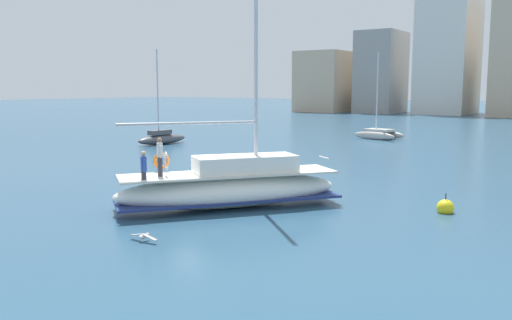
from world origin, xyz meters
The scene contains 6 objects.
ground_plane centered at (0.00, 0.00, 0.00)m, with size 400.00×400.00×0.00m, color #284C66.
main_sailboat centered at (1.51, 0.16, 0.91)m, with size 7.65×9.14×12.78m.
moored_sloop_near centered at (-19.08, 16.94, 0.59)m, with size 1.60×5.54×8.36m.
moored_sloop_far centered at (-5.06, 32.92, 0.59)m, with size 5.06×3.18×8.48m.
seagull centered at (2.29, -5.58, 0.18)m, with size 1.15×0.47×0.17m.
mooring_buoy centered at (9.30, 4.28, 0.21)m, with size 0.69×0.69×0.94m.
Camera 1 is at (15.09, -17.56, 5.03)m, focal length 37.61 mm.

